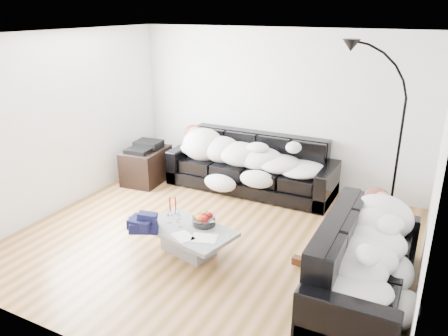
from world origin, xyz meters
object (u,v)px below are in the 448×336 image
at_px(fruit_bowl, 204,218).
at_px(wine_glass_a, 178,216).
at_px(sofa_back, 251,164).
at_px(shoes, 312,261).
at_px(coffee_table, 188,240).
at_px(candle_right, 176,206).
at_px(candle_left, 170,206).
at_px(wine_glass_b, 169,217).
at_px(floor_lamp, 399,150).
at_px(stereo, 145,146).
at_px(av_cabinet, 146,165).
at_px(sleeper_right, 368,242).
at_px(sleeper_back, 250,153).
at_px(sofa_right, 366,260).
at_px(wine_glass_c, 180,221).

bearing_deg(fruit_bowl, wine_glass_a, -165.73).
relative_size(sofa_back, shoes, 6.05).
xyz_separation_m(coffee_table, candle_right, (-0.36, 0.28, 0.28)).
xyz_separation_m(wine_glass_a, candle_left, (-0.20, 0.11, 0.05)).
bearing_deg(wine_glass_b, wine_glass_a, 42.96).
bearing_deg(candle_right, floor_lamp, 33.61).
bearing_deg(shoes, stereo, 174.87).
bearing_deg(fruit_bowl, candle_left, 176.48).
bearing_deg(fruit_bowl, coffee_table, -126.08).
bearing_deg(stereo, av_cabinet, 0.00).
bearing_deg(stereo, sleeper_right, -26.56).
bearing_deg(sleeper_back, shoes, -47.62).
xyz_separation_m(wine_glass_b, av_cabinet, (-1.61, 1.69, -0.12)).
bearing_deg(fruit_bowl, sofa_back, 97.09).
bearing_deg(candle_left, floor_lamp, 34.45).
height_order(sofa_back, av_cabinet, sofa_back).
xyz_separation_m(fruit_bowl, wine_glass_a, (-0.33, -0.08, -0.01)).
distance_m(sofa_back, coffee_table, 2.23).
height_order(sofa_back, stereo, sofa_back).
bearing_deg(sleeper_right, fruit_bowl, 88.10).
bearing_deg(sofa_right, sofa_back, 46.68).
height_order(wine_glass_a, wine_glass_b, same).
bearing_deg(sleeper_right, coffee_table, 92.98).
relative_size(sofa_back, candle_right, 12.10).
height_order(sofa_right, shoes, sofa_right).
bearing_deg(av_cabinet, candle_right, -48.29).
xyz_separation_m(sleeper_right, candle_left, (-2.49, 0.10, -0.18)).
xyz_separation_m(candle_left, av_cabinet, (-1.50, 1.50, -0.17)).
distance_m(wine_glass_c, stereo, 2.49).
height_order(sofa_right, coffee_table, sofa_right).
bearing_deg(fruit_bowl, candle_right, 167.39).
bearing_deg(stereo, floor_lamp, -1.50).
relative_size(wine_glass_b, stereo, 0.37).
height_order(fruit_bowl, wine_glass_a, fruit_bowl).
relative_size(wine_glass_b, candle_right, 0.71).
distance_m(candle_left, stereo, 2.13).
relative_size(sofa_back, av_cabinet, 3.24).
bearing_deg(wine_glass_c, sleeper_right, 3.20).
distance_m(sleeper_back, coffee_table, 2.22).
distance_m(wine_glass_b, candle_left, 0.23).
bearing_deg(sofa_right, av_cabinet, 68.20).
xyz_separation_m(coffee_table, fruit_bowl, (0.13, 0.17, 0.26)).
relative_size(wine_glass_a, av_cabinet, 0.19).
bearing_deg(sofa_right, coffee_table, 92.98).
relative_size(wine_glass_a, candle_left, 0.63).
height_order(sofa_right, stereo, sofa_right).
relative_size(sofa_back, fruit_bowl, 9.49).
bearing_deg(sleeper_right, shoes, 63.94).
distance_m(fruit_bowl, wine_glass_a, 0.34).
distance_m(sofa_right, sleeper_back, 3.03).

